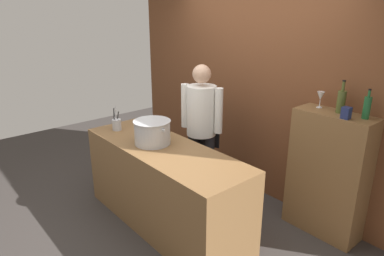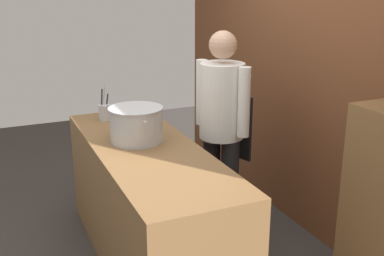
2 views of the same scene
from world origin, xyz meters
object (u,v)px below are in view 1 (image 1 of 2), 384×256
at_px(spice_tin_navy, 346,113).
at_px(chef, 201,124).
at_px(wine_glass_wide, 321,96).
at_px(stockpot_large, 152,132).
at_px(wine_bottle_green, 367,107).
at_px(wine_bottle_olive, 341,101).
at_px(utensil_crock, 117,124).

bearing_deg(spice_tin_navy, chef, -163.92).
relative_size(wine_glass_wide, spice_tin_navy, 1.51).
xyz_separation_m(stockpot_large, wine_bottle_green, (1.59, 1.25, 0.38)).
bearing_deg(wine_glass_wide, wine_bottle_olive, -5.12).
xyz_separation_m(wine_bottle_olive, wine_glass_wide, (-0.23, 0.02, -0.00)).
xyz_separation_m(wine_bottle_green, wine_glass_wide, (-0.47, 0.02, 0.01)).
distance_m(wine_bottle_olive, spice_tin_navy, 0.20).
xyz_separation_m(wine_bottle_olive, wine_bottle_green, (0.24, -0.00, -0.01)).
height_order(chef, wine_bottle_olive, chef).
distance_m(chef, wine_glass_wide, 1.34).
xyz_separation_m(utensil_crock, wine_glass_wide, (1.75, 1.35, 0.45)).
bearing_deg(wine_glass_wide, chef, -152.55).
height_order(stockpot_large, wine_glass_wide, wine_glass_wide).
bearing_deg(wine_glass_wide, stockpot_large, -131.47).
height_order(utensil_crock, wine_glass_wide, wine_glass_wide).
height_order(wine_bottle_olive, spice_tin_navy, wine_bottle_olive).
distance_m(chef, wine_bottle_green, 1.74).
distance_m(chef, wine_bottle_olive, 1.53).
bearing_deg(utensil_crock, stockpot_large, 6.90).
bearing_deg(wine_glass_wide, utensil_crock, -142.39).
xyz_separation_m(chef, wine_bottle_green, (1.59, 0.56, 0.44)).
bearing_deg(utensil_crock, wine_glass_wide, 37.61).
distance_m(chef, spice_tin_navy, 1.58).
bearing_deg(stockpot_large, utensil_crock, -173.10).
bearing_deg(utensil_crock, chef, 50.68).
relative_size(utensil_crock, wine_glass_wide, 1.70).
xyz_separation_m(utensil_crock, wine_bottle_green, (2.22, 1.33, 0.44)).
distance_m(wine_bottle_olive, wine_bottle_green, 0.24).
relative_size(chef, wine_bottle_olive, 5.26).
bearing_deg(wine_bottle_green, spice_tin_navy, -130.09).
relative_size(chef, wine_glass_wide, 10.14).
bearing_deg(wine_bottle_olive, spice_tin_navy, -47.27).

